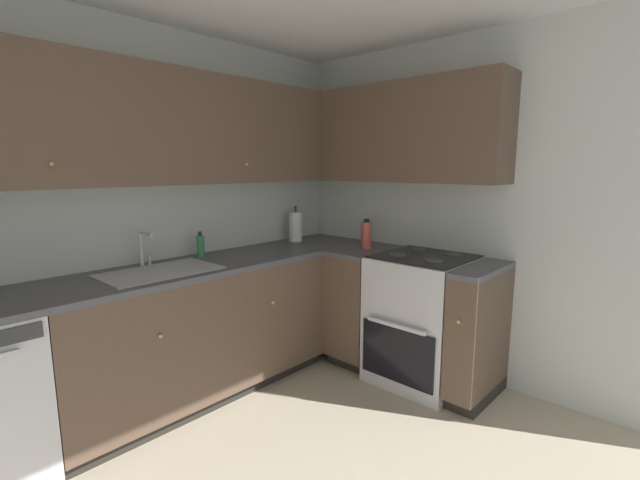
# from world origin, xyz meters

# --- Properties ---
(wall_back) EXTENTS (3.98, 0.05, 2.41)m
(wall_back) POSITION_xyz_m (0.00, 1.47, 1.20)
(wall_back) COLOR silver
(wall_back) RESTS_ON ground_plane
(wall_right) EXTENTS (0.05, 3.00, 2.41)m
(wall_right) POSITION_xyz_m (1.96, 0.00, 1.20)
(wall_right) COLOR silver
(wall_right) RESTS_ON ground_plane
(lower_cabinets_back) EXTENTS (1.81, 0.62, 0.86)m
(lower_cabinets_back) POSITION_xyz_m (0.43, 1.15, 0.44)
(lower_cabinets_back) COLOR brown
(lower_cabinets_back) RESTS_ON ground_plane
(countertop_back) EXTENTS (3.01, 0.60, 0.03)m
(countertop_back) POSITION_xyz_m (0.43, 1.15, 0.88)
(countertop_back) COLOR #4C4C51
(countertop_back) RESTS_ON lower_cabinets_back
(lower_cabinets_right) EXTENTS (0.62, 1.19, 0.86)m
(lower_cabinets_right) POSITION_xyz_m (1.64, 0.35, 0.44)
(lower_cabinets_right) COLOR brown
(lower_cabinets_right) RESTS_ON ground_plane
(countertop_right) EXTENTS (0.60, 1.19, 0.03)m
(countertop_right) POSITION_xyz_m (1.64, 0.35, 0.88)
(countertop_right) COLOR #4C4C51
(countertop_right) RESTS_ON lower_cabinets_right
(oven_range) EXTENTS (0.68, 0.62, 1.05)m
(oven_range) POSITION_xyz_m (1.66, 0.18, 0.46)
(oven_range) COLOR silver
(oven_range) RESTS_ON ground_plane
(upper_cabinets_back) EXTENTS (2.69, 0.34, 0.70)m
(upper_cabinets_back) POSITION_xyz_m (0.27, 1.29, 1.76)
(upper_cabinets_back) COLOR brown
(upper_cabinets_right) EXTENTS (0.32, 1.74, 0.70)m
(upper_cabinets_right) POSITION_xyz_m (1.78, 0.58, 1.76)
(upper_cabinets_right) COLOR brown
(sink) EXTENTS (0.66, 0.40, 0.10)m
(sink) POSITION_xyz_m (0.20, 1.12, 0.86)
(sink) COLOR #B7B7BC
(sink) RESTS_ON countertop_back
(faucet) EXTENTS (0.07, 0.16, 0.23)m
(faucet) POSITION_xyz_m (0.20, 1.33, 1.03)
(faucet) COLOR silver
(faucet) RESTS_ON countertop_back
(soap_bottle) EXTENTS (0.05, 0.05, 0.18)m
(soap_bottle) POSITION_xyz_m (0.61, 1.33, 0.98)
(soap_bottle) COLOR #338C4C
(soap_bottle) RESTS_ON countertop_back
(paper_towel_roll) EXTENTS (0.11, 0.11, 0.31)m
(paper_towel_roll) POSITION_xyz_m (1.51, 1.31, 1.02)
(paper_towel_roll) COLOR white
(paper_towel_roll) RESTS_ON countertop_back
(oil_bottle) EXTENTS (0.08, 0.08, 0.23)m
(oil_bottle) POSITION_xyz_m (1.64, 0.67, 1.00)
(oil_bottle) COLOR #BF4C3F
(oil_bottle) RESTS_ON countertop_right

